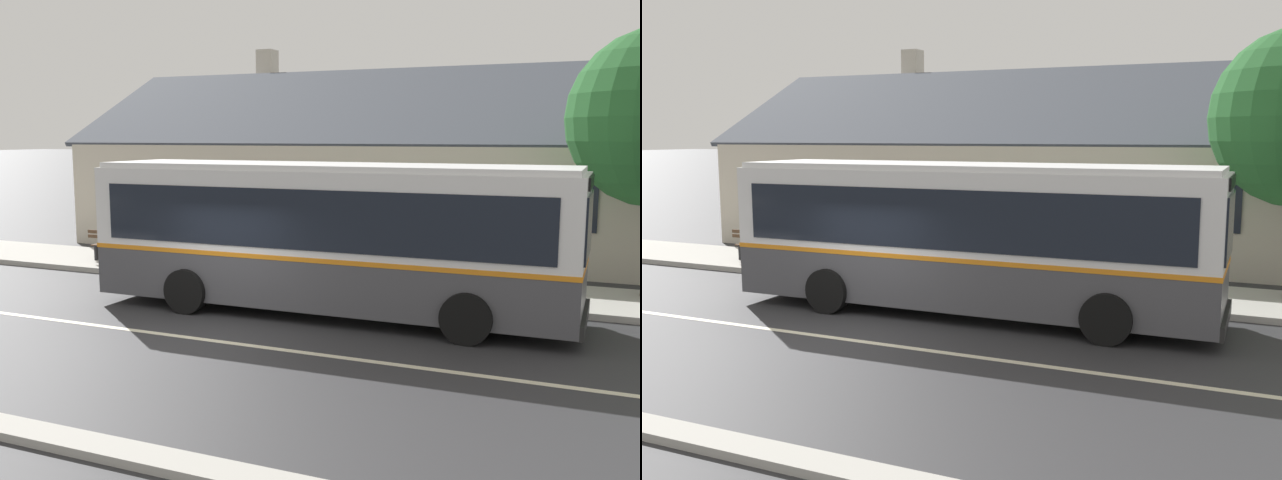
# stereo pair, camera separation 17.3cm
# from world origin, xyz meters

# --- Properties ---
(ground_plane) EXTENTS (300.00, 300.00, 0.00)m
(ground_plane) POSITION_xyz_m (0.00, 0.00, 0.00)
(ground_plane) COLOR #2D2D30
(sidewalk_far) EXTENTS (60.00, 3.00, 0.15)m
(sidewalk_far) POSITION_xyz_m (0.00, 6.00, 0.07)
(sidewalk_far) COLOR #ADAAA3
(sidewalk_far) RESTS_ON ground
(lane_divider_stripe) EXTENTS (60.00, 0.16, 0.01)m
(lane_divider_stripe) POSITION_xyz_m (0.00, 0.00, 0.00)
(lane_divider_stripe) COLOR beige
(lane_divider_stripe) RESTS_ON ground
(community_building) EXTENTS (20.90, 10.98, 7.39)m
(community_building) POSITION_xyz_m (-0.65, 14.31, 1.95)
(community_building) COLOR beige
(community_building) RESTS_ON ground
(transit_bus) EXTENTS (10.71, 2.85, 3.30)m
(transit_bus) POSITION_xyz_m (1.76, 2.90, 1.77)
(transit_bus) COLOR #47474C
(transit_bus) RESTS_ON ground
(bench_by_building) EXTENTS (1.84, 0.51, 0.94)m
(bench_by_building) POSITION_xyz_m (-6.32, 5.69, 0.58)
(bench_by_building) COLOR brown
(bench_by_building) RESTS_ON sidewalk_far
(bench_down_street) EXTENTS (1.75, 0.51, 0.94)m
(bench_down_street) POSITION_xyz_m (-1.98, 5.52, 0.57)
(bench_down_street) COLOR brown
(bench_down_street) RESTS_ON sidewalk_far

